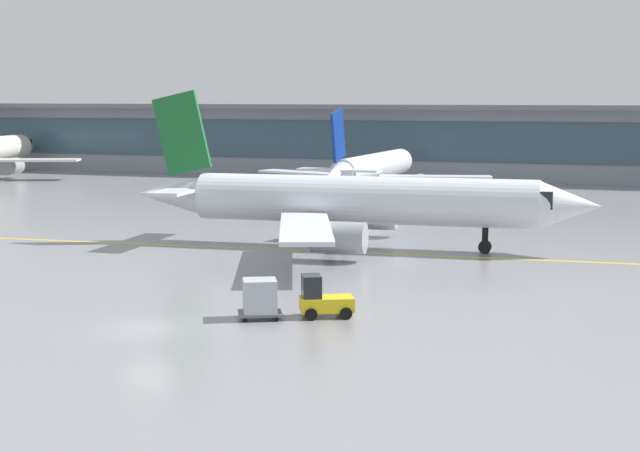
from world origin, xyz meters
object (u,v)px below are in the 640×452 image
at_px(taxiing_regional_jet, 359,201).
at_px(baggage_tug, 322,299).
at_px(cargo_dolly_lead, 260,297).
at_px(gate_airplane_1, 373,168).

xyz_separation_m(taxiing_regional_jet, baggage_tug, (4.37, -21.50, -2.46)).
height_order(taxiing_regional_jet, cargo_dolly_lead, taxiing_regional_jet).
relative_size(gate_airplane_1, taxiing_regional_jet, 0.86).
height_order(gate_airplane_1, taxiing_regional_jet, taxiing_regional_jet).
bearing_deg(taxiing_regional_jet, cargo_dolly_lead, -89.86).
distance_m(taxiing_regional_jet, cargo_dolly_lead, 22.97).
relative_size(gate_airplane_1, baggage_tug, 9.79).
distance_m(gate_airplane_1, taxiing_regional_jet, 39.09).
relative_size(taxiing_regional_jet, baggage_tug, 11.44).
xyz_separation_m(gate_airplane_1, cargo_dolly_lead, (10.91, -60.76, -1.82)).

